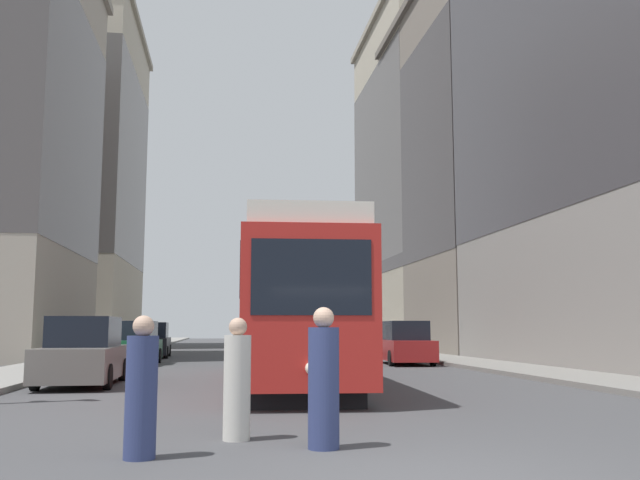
% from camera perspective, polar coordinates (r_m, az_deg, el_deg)
% --- Properties ---
extents(ground_plane, '(200.00, 200.00, 0.00)m').
position_cam_1_polar(ground_plane, '(7.38, 8.27, -19.03)').
color(ground_plane, '#424244').
extents(sidewalk_left, '(2.84, 120.00, 0.15)m').
position_cam_1_polar(sidewalk_left, '(47.40, -15.93, -8.77)').
color(sidewalk_left, gray).
rests_on(sidewalk_left, ground).
extents(sidewalk_right, '(2.84, 120.00, 0.15)m').
position_cam_1_polar(sidewalk_right, '(48.10, 4.56, -9.00)').
color(sidewalk_right, gray).
rests_on(sidewalk_right, ground).
extents(streetcar, '(3.28, 14.44, 3.89)m').
position_cam_1_polar(streetcar, '(19.67, -2.34, -5.59)').
color(streetcar, black).
rests_on(streetcar, ground).
extents(transit_bus, '(2.69, 11.44, 3.45)m').
position_cam_1_polar(transit_bus, '(39.57, -1.08, -6.68)').
color(transit_bus, black).
rests_on(transit_bus, ground).
extents(parked_car_left_near, '(1.96, 4.86, 1.82)m').
position_cam_1_polar(parked_car_left_near, '(19.82, -18.94, -8.85)').
color(parked_car_left_near, black).
rests_on(parked_car_left_near, ground).
extents(parked_car_left_mid, '(1.98, 4.53, 1.82)m').
position_cam_1_polar(parked_car_left_mid, '(37.49, -13.76, -8.13)').
color(parked_car_left_mid, black).
rests_on(parked_car_left_mid, ground).
extents(parked_car_right_far, '(2.09, 4.62, 1.82)m').
position_cam_1_polar(parked_car_right_far, '(29.75, 7.04, -8.54)').
color(parked_car_right_far, black).
rests_on(parked_car_right_far, ground).
extents(parked_car_left_far, '(2.02, 4.49, 1.82)m').
position_cam_1_polar(parked_car_left_far, '(30.46, -15.09, -8.32)').
color(parked_car_left_far, black).
rests_on(parked_car_left_far, ground).
extents(pedestrian_crossing_near, '(0.40, 0.40, 1.78)m').
position_cam_1_polar(pedestrian_crossing_near, '(8.96, 0.30, -11.66)').
color(pedestrian_crossing_near, navy).
rests_on(pedestrian_crossing_near, ground).
extents(pedestrian_crossing_far, '(0.37, 0.37, 1.66)m').
position_cam_1_polar(pedestrian_crossing_far, '(9.71, -6.86, -11.62)').
color(pedestrian_crossing_far, beige).
rests_on(pedestrian_crossing_far, ground).
extents(pedestrian_on_sidewalk, '(0.37, 0.37, 1.66)m').
position_cam_1_polar(pedestrian_on_sidewalk, '(8.56, -14.55, -12.01)').
color(pedestrian_on_sidewalk, navy).
rests_on(pedestrian_on_sidewalk, ground).
extents(building_left_corner, '(16.60, 18.88, 28.05)m').
position_cam_1_polar(building_left_corner, '(63.26, -22.36, 5.05)').
color(building_left_corner, '#B2A893').
rests_on(building_left_corner, ground).
extents(building_right_midblock, '(14.19, 17.34, 23.04)m').
position_cam_1_polar(building_right_midblock, '(47.35, 15.45, 5.58)').
color(building_right_midblock, slate).
rests_on(building_right_midblock, ground).
extents(building_right_far, '(13.78, 17.22, 26.77)m').
position_cam_1_polar(building_right_far, '(57.22, 11.03, 5.22)').
color(building_right_far, '#B2A893').
rests_on(building_right_far, ground).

